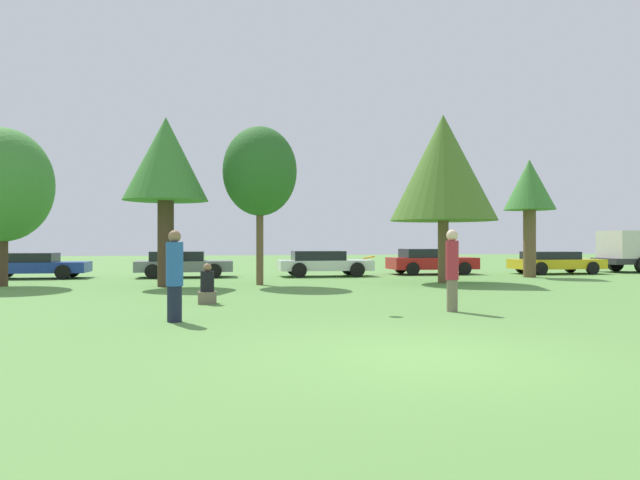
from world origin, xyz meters
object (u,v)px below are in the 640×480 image
Objects in this scene: tree_3 at (443,168)px; parked_car_grey at (183,264)px; frisbee at (369,257)px; bystander_sitting at (207,287)px; tree_2 at (260,172)px; person_thrower at (175,275)px; tree_0 at (2,185)px; parked_car_blue at (32,265)px; tree_4 at (529,189)px; tree_1 at (166,162)px; parked_car_red at (430,261)px; parked_car_yellow at (555,262)px; parked_car_white at (323,263)px; person_catcher at (452,268)px.

tree_3 is 1.54× the size of parked_car_grey.
parked_car_grey is (-4.61, 13.68, -0.61)m from frisbee.
bystander_sitting is 7.33m from tree_2.
tree_0 is (-6.50, 10.28, 2.64)m from person_thrower.
tree_4 is at bearing -7.71° from parked_car_blue.
bystander_sitting is at bearing -76.06° from tree_1.
tree_4 reaches higher than parked_car_red.
parked_car_grey is at bearing 108.61° from frisbee.
frisbee is at bearing -134.46° from parked_car_yellow.
bystander_sitting is (0.60, 3.18, -0.50)m from person_thrower.
tree_1 is at bearing -171.08° from tree_4.
tree_1 is at bearing -42.42° from parked_car_blue.
tree_3 reaches higher than parked_car_yellow.
tree_3 reaches higher than parked_car_red.
tree_2 reaches higher than parked_car_blue.
bystander_sitting is 0.18× the size of tree_0.
tree_4 is 1.18× the size of parked_car_blue.
tree_2 is at bearing -59.10° from parked_car_grey.
parked_car_red reaches higher than parked_car_yellow.
tree_1 is (-4.94, 8.42, 3.13)m from frisbee.
tree_3 is at bearing 33.30° from bystander_sitting.
tree_3 is at bearing -2.63° from tree_2.
tree_2 is (-1.65, 8.61, 2.88)m from frisbee.
tree_2 is 6.94m from tree_3.
parked_car_grey is at bearing 176.04° from parked_car_white.
frisbee is 0.05× the size of tree_0.
tree_4 is (13.88, 8.28, 3.48)m from bystander_sitting.
tree_2 is at bearing 100.84° from frisbee.
tree_4 is 1.25× the size of parked_car_red.
parked_car_blue is (-9.20, 5.34, -3.51)m from tree_2.
parked_car_blue is at bearing 178.20° from parked_car_grey.
tree_4 is 1.19× the size of parked_car_yellow.
parked_car_blue is at bearing -52.71° from person_catcher.
frisbee is 18.48m from parked_car_yellow.
tree_4 is 4.80m from parked_car_yellow.
person_catcher is at bearing -68.03° from tree_2.
tree_0 is 5.23m from parked_car_blue.
parked_car_red is at bearing 63.22° from frisbee.
person_catcher is 13.32m from parked_car_white.
parked_car_yellow is (11.20, 13.17, -0.38)m from person_catcher.
tree_2 is at bearing -162.65° from parked_car_yellow.
person_catcher is 16.04m from tree_0.
parked_car_white is (5.06, 10.64, 0.21)m from bystander_sitting.
bystander_sitting is at bearing -106.77° from tree_2.
tree_1 is at bearing 179.31° from tree_3.
parked_car_grey is 11.61m from parked_car_red.
person_thrower is 0.31× the size of tree_2.
tree_2 is 11.20m from parked_car_blue.
tree_3 is 1.53× the size of parked_car_white.
person_catcher is at bearing -129.74° from parked_car_yellow.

